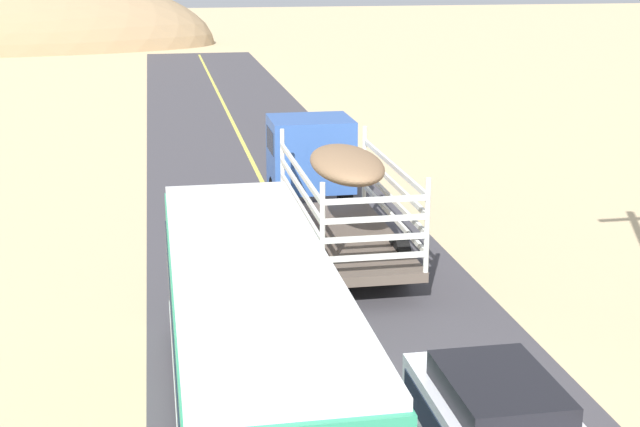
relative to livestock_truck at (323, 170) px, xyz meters
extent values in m
plane|color=#CCB284|center=(-1.08, -11.20, -1.79)|extent=(240.00, 240.00, 0.00)
cube|color=#423F44|center=(-1.08, -11.20, -1.78)|extent=(8.00, 120.00, 0.02)
cube|color=#D8CC4C|center=(-1.08, -11.20, -1.77)|extent=(0.16, 117.60, 0.00)
cube|color=black|center=(-0.26, -14.61, 0.34)|extent=(1.42, 2.07, 0.36)
cube|color=#3359A5|center=(0.00, 2.16, 0.03)|extent=(2.50, 2.20, 2.20)
cube|color=#192333|center=(0.00, 2.16, 0.48)|extent=(2.53, 1.54, 0.70)
cube|color=brown|center=(0.00, -3.24, -1.07)|extent=(2.50, 6.40, 0.24)
cylinder|color=silver|center=(-1.19, -0.10, 0.15)|extent=(0.12, 0.12, 2.20)
cylinder|color=silver|center=(1.19, -0.10, 0.15)|extent=(0.12, 0.12, 2.20)
cylinder|color=silver|center=(-1.19, -6.38, 0.15)|extent=(0.12, 0.12, 2.20)
cylinder|color=silver|center=(1.19, -6.38, 0.15)|extent=(0.12, 0.12, 2.20)
cube|color=silver|center=(-1.21, -3.24, -0.51)|extent=(0.08, 6.30, 0.12)
cube|color=silver|center=(1.21, -3.24, -0.51)|extent=(0.08, 6.30, 0.12)
cube|color=silver|center=(0.00, -6.40, -0.51)|extent=(2.40, 0.08, 0.12)
cube|color=silver|center=(-1.21, -3.24, -0.07)|extent=(0.08, 6.30, 0.12)
cube|color=silver|center=(1.21, -3.24, -0.07)|extent=(0.08, 6.30, 0.12)
cube|color=silver|center=(0.00, -6.40, -0.07)|extent=(2.40, 0.08, 0.12)
cube|color=silver|center=(-1.21, -3.24, 0.37)|extent=(0.08, 6.30, 0.12)
cube|color=silver|center=(1.21, -3.24, 0.37)|extent=(0.08, 6.30, 0.12)
cube|color=silver|center=(0.00, -6.40, 0.37)|extent=(2.40, 0.08, 0.12)
cube|color=silver|center=(-1.21, -3.24, 0.81)|extent=(0.08, 6.30, 0.12)
cube|color=silver|center=(1.21, -3.24, 0.81)|extent=(0.08, 6.30, 0.12)
cube|color=silver|center=(0.00, -6.40, 0.81)|extent=(2.40, 0.08, 0.12)
ellipsoid|color=#8C6B4C|center=(0.00, -3.24, 0.90)|extent=(1.75, 3.84, 0.70)
cylinder|color=black|center=(-1.09, 2.16, -1.22)|extent=(0.32, 1.10, 1.10)
cylinder|color=black|center=(1.09, 2.16, -1.22)|extent=(0.32, 1.10, 1.10)
cylinder|color=black|center=(-1.09, -4.52, -1.22)|extent=(0.32, 1.10, 1.10)
cylinder|color=black|center=(1.09, -4.52, -1.22)|extent=(0.32, 1.10, 1.10)
cube|color=#2D8C66|center=(-3.32, -11.80, -0.07)|extent=(2.50, 10.00, 2.70)
cube|color=white|center=(-3.32, -11.80, 1.36)|extent=(2.45, 9.80, 0.16)
cube|color=#192333|center=(-3.32, -11.80, 0.40)|extent=(2.54, 9.20, 0.80)
cube|color=silver|center=(-3.32, -11.80, -1.22)|extent=(2.53, 9.80, 0.36)
cylinder|color=black|center=(-4.42, -8.55, -1.27)|extent=(0.30, 1.00, 1.00)
cylinder|color=black|center=(-2.22, -8.55, -1.27)|extent=(0.30, 1.00, 1.00)
camera|label=1|loc=(-4.67, -25.33, 6.08)|focal=51.71mm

